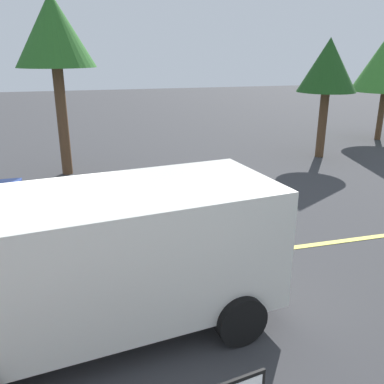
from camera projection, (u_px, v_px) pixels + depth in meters
name	position (u px, v px, depth m)	size (l,w,h in m)	color
ground_plane	(41.00, 281.00, 7.57)	(80.00, 80.00, 0.00)	#38383A
lane_marking_centre	(197.00, 260.00, 8.32)	(28.00, 0.16, 0.01)	#E0D14C
white_van	(100.00, 256.00, 5.82)	(5.42, 2.81, 2.20)	silver
tree_left_verge	(54.00, 33.00, 12.77)	(2.50, 2.50, 5.75)	#513823
tree_right_verge	(328.00, 67.00, 15.42)	(2.21, 2.21, 4.51)	#513823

